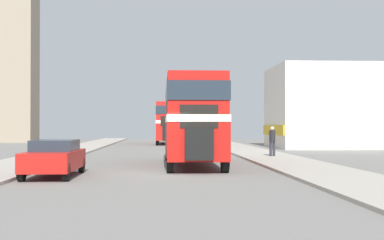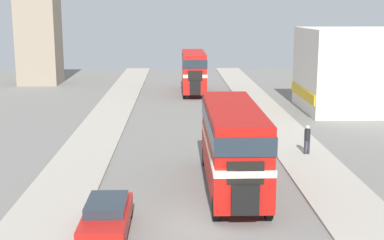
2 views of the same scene
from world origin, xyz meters
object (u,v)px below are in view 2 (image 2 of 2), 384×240
object	(u,v)px
bus_distant	(194,69)
pedestrian_walking	(307,138)
car_parked_near	(107,217)
double_decker_bus	(233,140)

from	to	relation	value
bus_distant	pedestrian_walking	bearing A→B (deg)	-76.54
pedestrian_walking	car_parked_near	bearing A→B (deg)	-133.43
bus_distant	car_parked_near	xyz separation A→B (m)	(-4.70, -36.94, -1.87)
car_parked_near	pedestrian_walking	distance (m)	15.73
car_parked_near	bus_distant	bearing A→B (deg)	82.75
double_decker_bus	pedestrian_walking	xyz separation A→B (m)	(5.22, 5.91, -1.35)
double_decker_bus	car_parked_near	size ratio (longest dim) A/B	2.31
bus_distant	car_parked_near	bearing A→B (deg)	-97.25
double_decker_bus	bus_distant	world-z (taller)	bus_distant
bus_distant	pedestrian_walking	size ratio (longest dim) A/B	5.39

